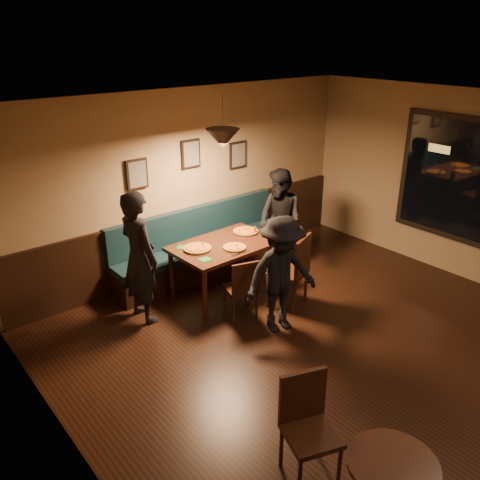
# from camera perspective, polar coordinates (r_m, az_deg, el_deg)

# --- Properties ---
(floor) EXTENTS (7.00, 7.00, 0.00)m
(floor) POSITION_cam_1_polar(r_m,az_deg,el_deg) (5.97, 14.79, -14.34)
(floor) COLOR black
(floor) RESTS_ON ground
(ceiling) EXTENTS (7.00, 7.00, 0.00)m
(ceiling) POSITION_cam_1_polar(r_m,az_deg,el_deg) (4.86, 18.18, 13.08)
(ceiling) COLOR silver
(ceiling) RESTS_ON ground
(wall_back) EXTENTS (6.00, 0.00, 6.00)m
(wall_back) POSITION_cam_1_polar(r_m,az_deg,el_deg) (7.62, -5.68, 6.54)
(wall_back) COLOR #8C704F
(wall_back) RESTS_ON ground
(wall_left) EXTENTS (0.00, 7.00, 7.00)m
(wall_left) POSITION_cam_1_polar(r_m,az_deg,el_deg) (3.52, -14.32, -15.41)
(wall_left) COLOR #8C704F
(wall_left) RESTS_ON ground
(wainscot) EXTENTS (5.88, 0.06, 1.00)m
(wainscot) POSITION_cam_1_polar(r_m,az_deg,el_deg) (7.89, -5.30, 0.22)
(wainscot) COLOR black
(wainscot) RESTS_ON ground
(booth_bench) EXTENTS (3.00, 0.60, 1.00)m
(booth_bench) POSITION_cam_1_polar(r_m,az_deg,el_deg) (7.69, -4.16, -0.38)
(booth_bench) COLOR #0F232D
(booth_bench) RESTS_ON ground
(window_glass) EXTENTS (0.00, 2.40, 2.40)m
(window_glass) POSITION_cam_1_polar(r_m,az_deg,el_deg) (7.90, 25.81, 5.69)
(window_glass) COLOR black
(window_glass) RESTS_ON wall_right
(picture_left) EXTENTS (0.32, 0.04, 0.42)m
(picture_left) POSITION_cam_1_polar(r_m,az_deg,el_deg) (7.07, -11.72, 7.40)
(picture_left) COLOR black
(picture_left) RESTS_ON wall_back
(picture_center) EXTENTS (0.32, 0.04, 0.42)m
(picture_center) POSITION_cam_1_polar(r_m,az_deg,el_deg) (7.48, -5.68, 9.80)
(picture_center) COLOR black
(picture_center) RESTS_ON wall_back
(picture_right) EXTENTS (0.32, 0.04, 0.42)m
(picture_right) POSITION_cam_1_polar(r_m,az_deg,el_deg) (8.03, -0.25, 9.74)
(picture_right) COLOR black
(picture_right) RESTS_ON wall_back
(pendant_lamp) EXTENTS (0.44, 0.44, 0.25)m
(pendant_lamp) POSITION_cam_1_polar(r_m,az_deg,el_deg) (6.51, -2.00, 11.53)
(pendant_lamp) COLOR black
(pendant_lamp) RESTS_ON ceiling
(dining_table) EXTENTS (1.48, 0.97, 0.78)m
(dining_table) POSITION_cam_1_polar(r_m,az_deg,el_deg) (7.12, -1.79, -3.31)
(dining_table) COLOR black
(dining_table) RESTS_ON floor
(chair_near_left) EXTENTS (0.47, 0.47, 0.85)m
(chair_near_left) POSITION_cam_1_polar(r_m,az_deg,el_deg) (6.55, 0.05, -5.44)
(chair_near_left) COLOR black
(chair_near_left) RESTS_ON floor
(chair_near_right) EXTENTS (0.60, 0.60, 1.05)m
(chair_near_right) POSITION_cam_1_polar(r_m,az_deg,el_deg) (6.80, 5.48, -3.49)
(chair_near_right) COLOR #321D0E
(chair_near_right) RESTS_ON floor
(diner_left) EXTENTS (0.46, 0.67, 1.76)m
(diner_left) POSITION_cam_1_polar(r_m,az_deg,el_deg) (6.43, -11.46, -1.96)
(diner_left) COLOR black
(diner_left) RESTS_ON floor
(diner_right) EXTENTS (0.63, 0.80, 1.61)m
(diner_right) POSITION_cam_1_polar(r_m,az_deg,el_deg) (7.77, 4.62, 2.26)
(diner_right) COLOR black
(diner_right) RESTS_ON floor
(diner_front) EXTENTS (1.08, 0.75, 1.52)m
(diner_front) POSITION_cam_1_polar(r_m,az_deg,el_deg) (6.15, 4.74, -4.01)
(diner_front) COLOR black
(diner_front) RESTS_ON floor
(pizza_a) EXTENTS (0.42, 0.42, 0.04)m
(pizza_a) POSITION_cam_1_polar(r_m,az_deg,el_deg) (6.79, -4.92, -0.94)
(pizza_a) COLOR #BF8424
(pizza_a) RESTS_ON dining_table
(pizza_b) EXTENTS (0.32, 0.32, 0.04)m
(pizza_b) POSITION_cam_1_polar(r_m,az_deg,el_deg) (6.80, -0.63, -0.83)
(pizza_b) COLOR orange
(pizza_b) RESTS_ON dining_table
(pizza_c) EXTENTS (0.47, 0.47, 0.04)m
(pizza_c) POSITION_cam_1_polar(r_m,az_deg,el_deg) (7.34, 0.65, 1.02)
(pizza_c) COLOR #CF6826
(pizza_c) RESTS_ON dining_table
(soda_glass) EXTENTS (0.09, 0.09, 0.16)m
(soda_glass) POSITION_cam_1_polar(r_m,az_deg,el_deg) (7.09, 4.00, 0.67)
(soda_glass) COLOR black
(soda_glass) RESTS_ON dining_table
(tabasco_bottle) EXTENTS (0.04, 0.04, 0.13)m
(tabasco_bottle) POSITION_cam_1_polar(r_m,az_deg,el_deg) (7.27, 1.77, 1.17)
(tabasco_bottle) COLOR #A52705
(tabasco_bottle) RESTS_ON dining_table
(napkin_a) EXTENTS (0.19, 0.19, 0.01)m
(napkin_a) POSITION_cam_1_polar(r_m,az_deg,el_deg) (6.89, -6.66, -0.82)
(napkin_a) COLOR #1B6626
(napkin_a) RESTS_ON dining_table
(napkin_b) EXTENTS (0.14, 0.14, 0.01)m
(napkin_b) POSITION_cam_1_polar(r_m,az_deg,el_deg) (6.50, -4.05, -2.23)
(napkin_b) COLOR #1D6E2B
(napkin_b) RESTS_ON dining_table
(cutlery_set) EXTENTS (0.18, 0.03, 0.00)m
(cutlery_set) POSITION_cam_1_polar(r_m,az_deg,el_deg) (6.64, -0.10, -1.59)
(cutlery_set) COLOR #B9B9BD
(cutlery_set) RESTS_ON dining_table
(cafe_chair_far) EXTENTS (0.54, 0.54, 0.96)m
(cafe_chair_far) POSITION_cam_1_polar(r_m,az_deg,el_deg) (4.44, 8.18, -21.03)
(cafe_chair_far) COLOR black
(cafe_chair_far) RESTS_ON floor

